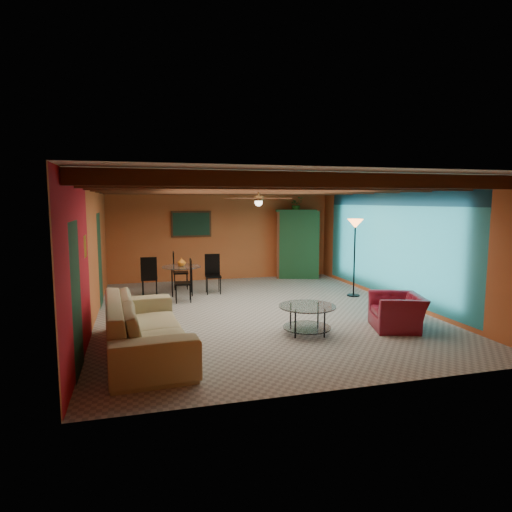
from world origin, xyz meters
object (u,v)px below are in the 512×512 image
object	(u,v)px
potted_plant	(296,204)
vase	(181,251)
coffee_table	(307,319)
floor_lamp	(354,258)
armoire	(296,245)
armchair	(397,312)
dining_table	(182,275)
sofa	(146,326)

from	to	relation	value
potted_plant	vase	size ratio (longest dim) A/B	2.07
coffee_table	floor_lamp	size ratio (longest dim) A/B	0.53
potted_plant	armoire	bearing A→B (deg)	0.00
armchair	dining_table	world-z (taller)	dining_table
sofa	armchair	size ratio (longest dim) A/B	2.99
dining_table	potted_plant	distance (m)	4.29
coffee_table	vase	bearing A→B (deg)	115.04
sofa	potted_plant	size ratio (longest dim) A/B	6.68
armchair	potted_plant	size ratio (longest dim) A/B	2.23
potted_plant	armchair	bearing A→B (deg)	-91.21
sofa	armoire	xyz separation A→B (m)	(4.54, 5.69, 0.57)
sofa	coffee_table	distance (m)	2.76
dining_table	armoire	bearing A→B (deg)	24.18
sofa	dining_table	size ratio (longest dim) A/B	1.52
armchair	armoire	world-z (taller)	armoire
coffee_table	armchair	bearing A→B (deg)	-5.37
floor_lamp	potted_plant	bearing A→B (deg)	98.97
sofa	vase	xyz separation A→B (m)	(0.95, 4.08, 0.67)
armchair	potted_plant	world-z (taller)	potted_plant
vase	coffee_table	bearing A→B (deg)	-64.96
potted_plant	vase	bearing A→B (deg)	-155.82
armoire	potted_plant	bearing A→B (deg)	0.00
dining_table	vase	bearing A→B (deg)	0.00
armchair	dining_table	size ratio (longest dim) A/B	0.51
dining_table	armchair	bearing A→B (deg)	-48.92
floor_lamp	sofa	bearing A→B (deg)	-150.35
dining_table	potted_plant	xyz separation A→B (m)	(3.58, 1.61, 1.71)
coffee_table	armoire	bearing A→B (deg)	71.65
dining_table	vase	distance (m)	0.60
coffee_table	floor_lamp	bearing A→B (deg)	48.87
armchair	dining_table	xyz separation A→B (m)	(-3.47, 3.98, 0.18)
floor_lamp	vase	xyz separation A→B (m)	(-4.03, 1.24, 0.15)
armoire	vase	world-z (taller)	armoire
coffee_table	floor_lamp	distance (m)	3.49
sofa	potted_plant	bearing A→B (deg)	-42.26
dining_table	sofa	bearing A→B (deg)	-103.16
coffee_table	vase	xyz separation A→B (m)	(-1.78, 3.82, 0.84)
potted_plant	floor_lamp	bearing A→B (deg)	-81.03
armoire	floor_lamp	bearing A→B (deg)	-62.35
dining_table	armoire	size ratio (longest dim) A/B	0.96
coffee_table	dining_table	size ratio (longest dim) A/B	0.52
coffee_table	potted_plant	world-z (taller)	potted_plant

